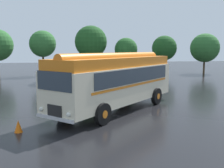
{
  "coord_description": "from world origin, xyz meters",
  "views": [
    {
      "loc": [
        -2.6,
        -15.44,
        3.69
      ],
      "look_at": [
        0.52,
        1.5,
        1.4
      ],
      "focal_mm": 42.0,
      "sensor_mm": 36.0,
      "label": 1
    }
  ],
  "objects_px": {
    "car_mid_left": "(73,74)",
    "car_mid_right": "(96,75)",
    "car_far_right": "(121,74)",
    "vintage_bus": "(116,79)",
    "traffic_cone": "(18,126)",
    "car_near_left": "(47,76)"
  },
  "relations": [
    {
      "from": "car_mid_right",
      "to": "traffic_cone",
      "type": "height_order",
      "value": "car_mid_right"
    },
    {
      "from": "car_mid_right",
      "to": "car_far_right",
      "type": "xyz_separation_m",
      "value": [
        2.9,
        0.5,
        0.0
      ]
    },
    {
      "from": "car_near_left",
      "to": "car_mid_right",
      "type": "bearing_deg",
      "value": 4.44
    },
    {
      "from": "car_mid_right",
      "to": "car_far_right",
      "type": "bearing_deg",
      "value": 9.8
    },
    {
      "from": "vintage_bus",
      "to": "car_mid_right",
      "type": "height_order",
      "value": "vintage_bus"
    },
    {
      "from": "vintage_bus",
      "to": "car_mid_right",
      "type": "bearing_deg",
      "value": 87.93
    },
    {
      "from": "car_far_right",
      "to": "traffic_cone",
      "type": "distance_m",
      "value": 19.89
    },
    {
      "from": "car_mid_left",
      "to": "car_mid_right",
      "type": "bearing_deg",
      "value": -12.6
    },
    {
      "from": "car_near_left",
      "to": "car_mid_left",
      "type": "bearing_deg",
      "value": 19.12
    },
    {
      "from": "vintage_bus",
      "to": "car_near_left",
      "type": "distance_m",
      "value": 14.4
    },
    {
      "from": "car_mid_left",
      "to": "traffic_cone",
      "type": "relative_size",
      "value": 7.92
    },
    {
      "from": "vintage_bus",
      "to": "car_far_right",
      "type": "height_order",
      "value": "vintage_bus"
    },
    {
      "from": "vintage_bus",
      "to": "car_near_left",
      "type": "relative_size",
      "value": 2.1
    },
    {
      "from": "vintage_bus",
      "to": "traffic_cone",
      "type": "relative_size",
      "value": 16.21
    },
    {
      "from": "car_near_left",
      "to": "traffic_cone",
      "type": "relative_size",
      "value": 7.73
    },
    {
      "from": "car_mid_right",
      "to": "car_mid_left",
      "type": "bearing_deg",
      "value": 167.4
    },
    {
      "from": "car_mid_left",
      "to": "car_far_right",
      "type": "height_order",
      "value": "same"
    },
    {
      "from": "car_far_right",
      "to": "car_mid_right",
      "type": "bearing_deg",
      "value": -170.2
    },
    {
      "from": "car_mid_left",
      "to": "car_far_right",
      "type": "bearing_deg",
      "value": -0.74
    },
    {
      "from": "vintage_bus",
      "to": "car_far_right",
      "type": "bearing_deg",
      "value": 76.71
    },
    {
      "from": "traffic_cone",
      "to": "car_near_left",
      "type": "bearing_deg",
      "value": 89.12
    },
    {
      "from": "car_mid_left",
      "to": "car_mid_right",
      "type": "height_order",
      "value": "same"
    }
  ]
}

